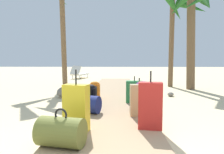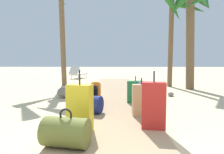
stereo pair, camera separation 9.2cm
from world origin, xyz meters
TOP-DOWN VIEW (x-y plane):
  - ground_plane at (0.00, 4.10)m, footprint 60.00×60.00m
  - boardwalk at (0.00, 5.13)m, footprint 1.60×10.26m
  - backpack_purple at (0.68, 2.85)m, footprint 0.36×0.30m
  - duffel_bag_navy at (-0.48, 2.54)m, footprint 0.60×0.48m
  - backpack_orange at (-0.49, 4.07)m, footprint 0.28×0.24m
  - suitcase_green at (0.56, 3.60)m, footprint 0.42×0.26m
  - backpack_black at (-0.49, 3.13)m, footprint 0.29×0.27m
  - suitcase_tan at (0.55, 2.38)m, footprint 0.35×0.21m
  - suitcase_yellow at (-0.46, 1.48)m, footprint 0.39×0.28m
  - suitcase_red at (0.65, 1.64)m, footprint 0.39×0.26m
  - duffel_bag_olive at (-0.54, 0.94)m, footprint 0.61×0.47m
  - palm_tree_near_right at (2.94, 6.67)m, footprint 2.04×2.19m
  - lounge_chair at (-2.32, 11.26)m, footprint 1.01×1.63m
  - rock_left_near at (-1.50, 4.61)m, footprint 0.56×0.55m
  - rock_right_near at (1.81, 4.95)m, footprint 0.27×0.29m

SIDE VIEW (x-z plane):
  - ground_plane at x=0.00m, z-range 0.00..0.00m
  - boardwalk at x=0.00m, z-range 0.00..0.08m
  - rock_right_near at x=1.81m, z-range 0.00..0.13m
  - rock_left_near at x=-1.50m, z-range 0.00..0.33m
  - duffel_bag_navy at x=-0.48m, z-range 0.03..0.49m
  - duffel_bag_olive at x=-0.54m, z-range 0.03..0.50m
  - lounge_chair at x=-2.32m, z-range -0.08..0.73m
  - backpack_orange at x=-0.49m, z-range 0.09..0.57m
  - backpack_black at x=-0.49m, z-range 0.09..0.60m
  - suitcase_green at x=0.56m, z-range 0.02..0.68m
  - suitcase_tan at x=0.55m, z-range 0.02..0.74m
  - backpack_purple at x=0.68m, z-range 0.10..0.71m
  - suitcase_yellow at x=-0.46m, z-range -0.03..0.89m
  - suitcase_red at x=0.65m, z-range -0.01..0.88m
  - palm_tree_near_right at x=2.94m, z-range 0.92..4.78m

